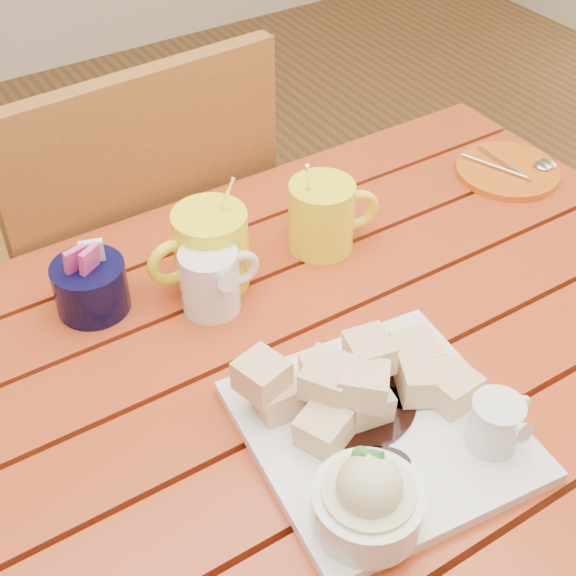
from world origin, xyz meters
TOP-DOWN VIEW (x-y plane):
  - table at (0.00, 0.00)m, footprint 1.20×0.79m
  - dessert_plate at (-0.01, -0.14)m, footprint 0.31×0.31m
  - coffee_mug_left at (-0.02, 0.20)m, footprint 0.14×0.10m
  - coffee_mug_right at (0.15, 0.19)m, footprint 0.13×0.09m
  - cream_pitcher at (-0.04, 0.16)m, footprint 0.11×0.09m
  - sugar_caddy at (-0.17, 0.24)m, footprint 0.09×0.09m
  - orange_saucer at (0.50, 0.18)m, footprint 0.16×0.16m
  - chair_far at (-0.01, 0.55)m, footprint 0.47×0.47m

SIDE VIEW (x-z plane):
  - chair_far at x=-0.01m, z-range 0.06..1.01m
  - table at x=0.00m, z-range 0.27..1.02m
  - orange_saucer at x=0.50m, z-range 0.75..0.76m
  - dessert_plate at x=-0.01m, z-range 0.73..0.84m
  - sugar_caddy at x=-0.17m, z-range 0.74..0.84m
  - cream_pitcher at x=-0.04m, z-range 0.75..0.84m
  - coffee_mug_right at x=0.15m, z-range 0.73..0.88m
  - coffee_mug_left at x=-0.02m, z-range 0.72..0.89m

